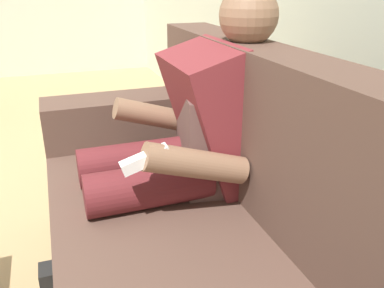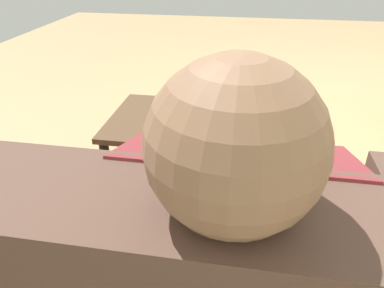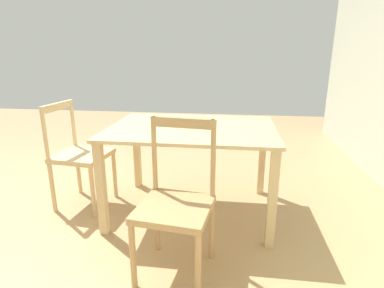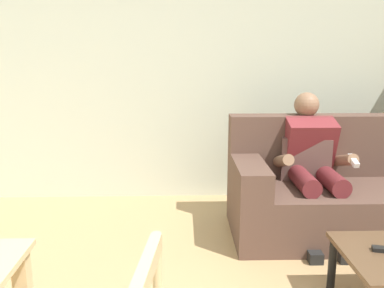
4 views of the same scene
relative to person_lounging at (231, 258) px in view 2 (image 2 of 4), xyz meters
name	(u,v)px [view 2 (image 2 of 4)]	position (x,y,z in m)	size (l,w,h in m)	color
ground_plane	(360,124)	(-0.89, -2.07, -0.60)	(8.68, 8.68, 0.00)	tan
person_lounging	(231,258)	(0.00, 0.00, 0.00)	(0.59, 0.93, 1.15)	maroon
coffee_table	(192,127)	(0.28, -1.15, -0.26)	(0.91, 0.61, 0.39)	brown
tv_remote	(228,122)	(0.08, -1.12, -0.19)	(0.05, 0.17, 0.02)	black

